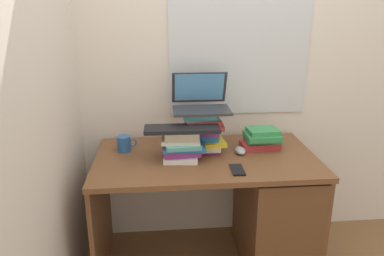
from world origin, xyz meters
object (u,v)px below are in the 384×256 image
book_stack_tall (202,132)px  book_stack_keyboard_riser (182,146)px  desk (258,206)px  keyboard (182,129)px  cell_phone (237,170)px  laptop (201,101)px  book_stack_side (262,139)px  mug (124,144)px  computer_mouse (240,150)px

book_stack_tall → book_stack_keyboard_riser: book_stack_tall is taller
desk → book_stack_keyboard_riser: bearing=-179.3°
keyboard → cell_phone: size_ratio=3.09×
desk → laptop: size_ratio=3.84×
book_stack_side → book_stack_keyboard_riser: bearing=-165.1°
book_stack_tall → mug: size_ratio=2.19×
book_stack_keyboard_riser → cell_phone: size_ratio=1.82×
computer_mouse → cell_phone: 0.25m
book_stack_keyboard_riser → cell_phone: 0.35m
book_stack_keyboard_riser → computer_mouse: bearing=9.2°
laptop → computer_mouse: (0.22, -0.13, -0.28)m
laptop → mug: 0.53m
book_stack_keyboard_riser → book_stack_tall: bearing=45.1°
book_stack_side → laptop: size_ratio=0.74×
book_stack_keyboard_riser → keyboard: bearing=65.2°
cell_phone → book_stack_tall: bearing=117.9°
laptop → mug: bearing=-175.8°
book_stack_tall → keyboard: bearing=-135.4°
mug → cell_phone: 0.71m
book_stack_keyboard_riser → mug: size_ratio=2.09×
computer_mouse → mug: 0.69m
keyboard → desk: bearing=1.2°
book_stack_side → cell_phone: (-0.21, -0.31, -0.06)m
book_stack_side → mug: book_stack_side is taller
book_stack_keyboard_riser → computer_mouse: size_ratio=2.38×
book_stack_tall → keyboard: book_stack_tall is taller
book_stack_tall → computer_mouse: (0.22, -0.07, -0.10)m
computer_mouse → book_stack_tall: bearing=161.9°
book_stack_side → cell_phone: 0.38m
book_stack_tall → book_stack_side: book_stack_tall is taller
laptop → keyboard: (-0.12, -0.19, -0.11)m
book_stack_tall → book_stack_side: bearing=0.5°
computer_mouse → cell_phone: (-0.07, -0.24, -0.01)m
laptop → book_stack_tall: bearing=-88.8°
mug → computer_mouse: bearing=-8.3°
desk → cell_phone: bearing=-133.5°
computer_mouse → desk: bearing=-24.6°
laptop → computer_mouse: laptop is taller
desk → book_stack_keyboard_riser: book_stack_keyboard_riser is taller
desk → laptop: laptop is taller
mug → book_stack_tall: bearing=-3.5°
desk → keyboard: keyboard is taller
book_stack_tall → mug: book_stack_tall is taller
keyboard → book_stack_side: bearing=15.6°
desk → book_stack_side: (0.04, 0.13, 0.39)m
keyboard → cell_phone: keyboard is taller
book_stack_keyboard_riser → desk: bearing=0.7°
book_stack_keyboard_riser → book_stack_side: book_stack_keyboard_riser is taller
book_stack_tall → laptop: (-0.00, 0.06, 0.18)m
laptop → mug: (-0.46, -0.03, -0.25)m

